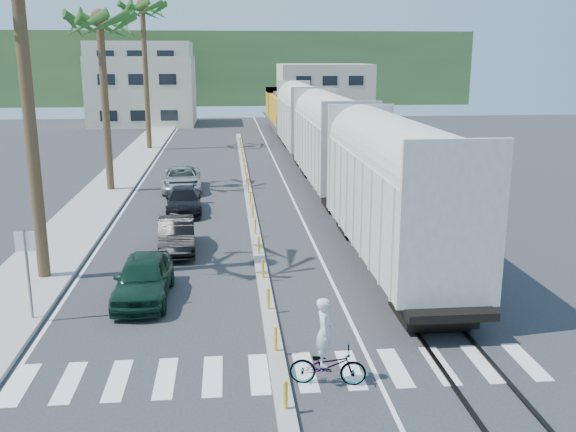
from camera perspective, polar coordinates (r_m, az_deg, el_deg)
The scene contains 16 objects.
ground at distance 18.93m, azimuth -1.35°, elevation -10.97°, with size 140.00×140.00×0.00m, color #28282B.
sidewalk at distance 43.47m, azimuth -15.06°, elevation 3.03°, with size 3.00×90.00×0.15m, color gray.
rails at distance 46.23m, azimuth 2.33°, elevation 4.08°, with size 1.56×100.00×0.06m.
median at distance 37.93m, azimuth -3.53°, elevation 1.95°, with size 0.45×60.00×0.85m.
crosswalk at distance 17.14m, azimuth -0.85°, elevation -13.76°, with size 14.00×2.20×0.01m, color silver.
lane_markings at distance 42.88m, azimuth -6.65°, elevation 3.18°, with size 9.42×90.00×0.01m.
freight_train at distance 44.50m, azimuth 2.60°, elevation 7.43°, with size 3.00×60.94×5.85m.
palm_trees at distance 40.51m, azimuth -16.01°, elevation 17.48°, with size 3.50×37.20×13.75m.
street_sign at distance 20.95m, azimuth -22.19°, elevation -3.76°, with size 0.60×0.08×3.00m.
buildings at distance 89.00m, azimuth -9.00°, elevation 11.50°, with size 38.00×27.00×10.00m.
hillside at distance 117.14m, azimuth -5.00°, elevation 12.98°, with size 80.00×20.00×12.00m, color #385628.
car_lead at distance 22.17m, azimuth -12.73°, elevation -5.42°, with size 1.86×4.44×1.50m, color black.
car_second at distance 27.33m, azimuth -9.87°, elevation -1.70°, with size 1.76×4.29×1.38m, color black.
car_third at distance 34.04m, azimuth -9.26°, elevation 1.37°, with size 2.08×4.57×1.30m, color black.
car_rear at distance 39.78m, azimuth -9.45°, elevation 3.26°, with size 2.64×5.22×1.42m, color #ABADB0.
cyclist at distance 16.34m, azimuth 3.49°, elevation -12.43°, with size 1.32×2.13×2.29m.
Camera 1 is at (-1.20, -17.12, 7.99)m, focal length 40.00 mm.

